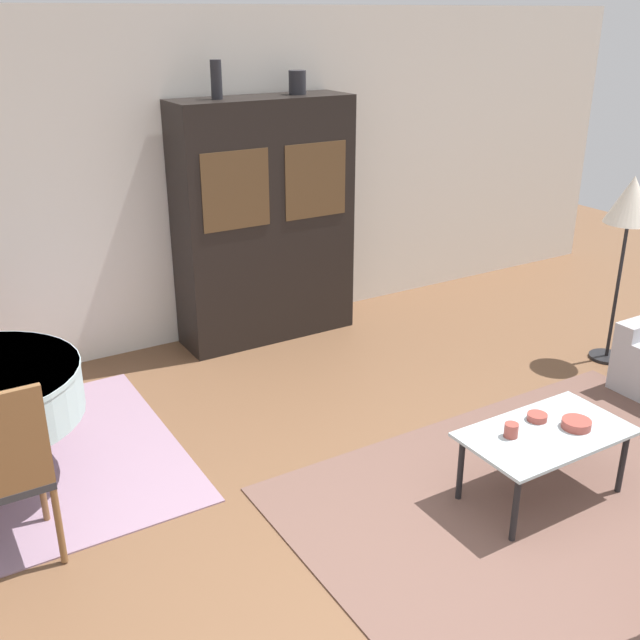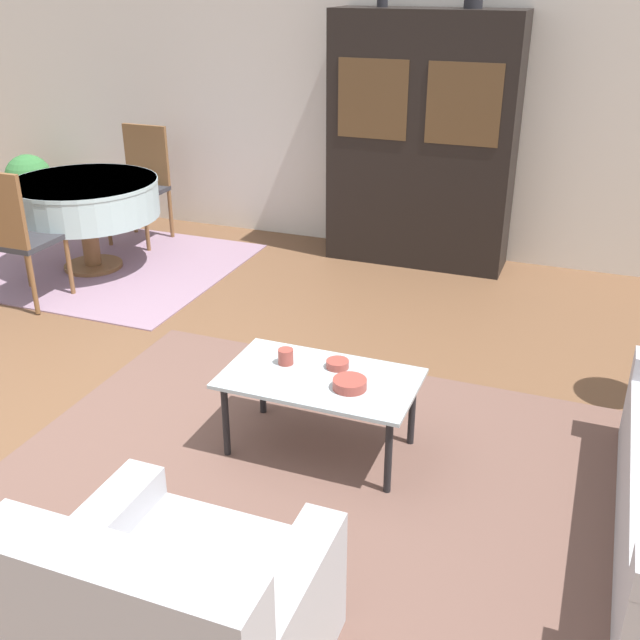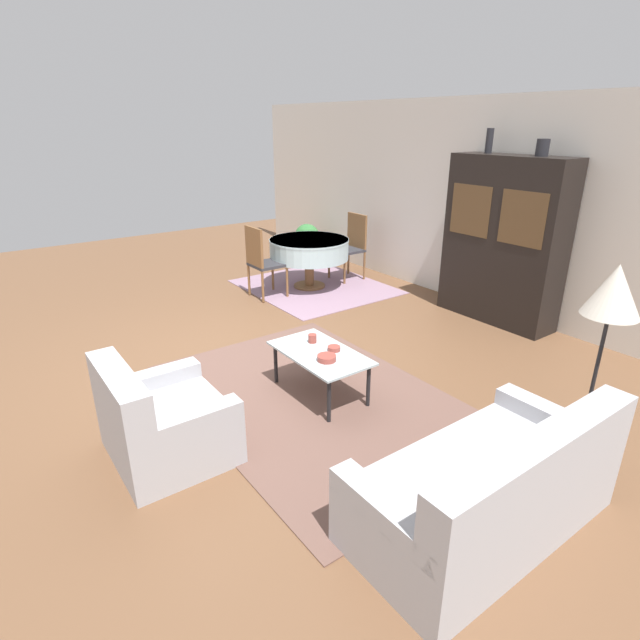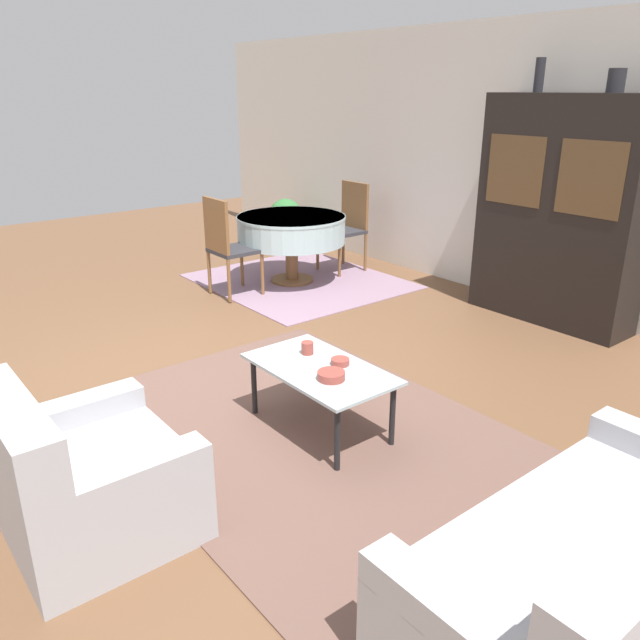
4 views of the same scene
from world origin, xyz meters
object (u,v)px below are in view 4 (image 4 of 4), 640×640
display_cabinet (560,212)px  vase_tall (540,75)px  vase_short (616,81)px  potted_plant (286,220)px  bowl_small (340,362)px  couch (606,575)px  dining_chair_near (226,242)px  dining_chair_far (348,222)px  coffee_table (320,374)px  cup (307,348)px  dining_table (291,230)px  bowl (331,375)px  armchair (84,479)px

display_cabinet → vase_tall: vase_tall is taller
vase_short → potted_plant: 4.53m
bowl_small → couch: bearing=-7.8°
couch → bowl_small: couch is taller
display_cabinet → dining_chair_near: bearing=-141.0°
dining_chair_far → vase_short: 3.23m
dining_chair_near → potted_plant: 2.21m
coffee_table → cup: cup is taller
couch → dining_chair_near: (-4.69, 1.10, 0.29)m
display_cabinet → dining_table: bearing=-154.5°
bowl_small → vase_tall: (-0.68, 2.85, 1.71)m
bowl → potted_plant: (-4.28, 2.74, -0.08)m
cup → display_cabinet: bearing=90.8°
dining_chair_near → display_cabinet: bearing=39.0°
dining_table → potted_plant: (-1.36, 0.90, -0.22)m
cup → vase_tall: 3.39m
dining_table → cup: size_ratio=14.74×
dining_chair_near → vase_short: (2.81, 2.01, 1.54)m
couch → vase_short: vase_short is taller
cup → bowl_small: 0.27m
bowl_small → vase_tall: bearing=103.4°
armchair → display_cabinet: size_ratio=0.45×
couch → display_cabinet: bearing=35.3°
dining_table → potted_plant: dining_table is taller
couch → dining_table: size_ratio=1.43×
potted_plant → display_cabinet: bearing=4.2°
bowl_small → vase_short: (0.03, 2.85, 1.66)m
vase_short → dining_chair_far: bearing=-172.7°
vase_short → bowl: bearing=-88.1°
coffee_table → vase_short: vase_short is taller
coffee_table → potted_plant: 4.90m
couch → dining_chair_far: dining_chair_far is taller
display_cabinet → bowl: display_cabinet is taller
couch → dining_chair_far: 5.44m
coffee_table → dining_table: 3.28m
bowl → couch: bearing=-2.6°
dining_table → dining_chair_near: bearing=-90.0°
couch → armchair: 2.34m
coffee_table → bowl: 0.20m
armchair → coffee_table: bearing=91.9°
display_cabinet → dining_chair_near: 3.22m
armchair → dining_table: size_ratio=0.76×
potted_plant → couch: bearing=-25.0°
cup → vase_tall: vase_tall is taller
coffee_table → vase_short: (0.07, 2.97, 1.73)m
vase_short → potted_plant: size_ratio=0.28×
dining_chair_near → dining_chair_far: 1.65m
dining_table → couch: bearing=-22.3°
armchair → display_cabinet: display_cabinet is taller
armchair → cup: 1.60m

